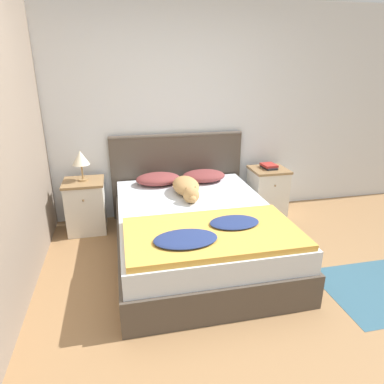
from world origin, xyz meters
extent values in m
plane|color=#997047|center=(0.00, 0.00, 0.00)|extent=(16.00, 16.00, 0.00)
cube|color=silver|center=(0.00, 2.13, 1.27)|extent=(9.00, 0.06, 2.55)
cube|color=gray|center=(-1.46, 1.05, 1.27)|extent=(0.06, 3.10, 2.55)
cube|color=#4C4238|center=(0.08, 0.99, 0.15)|extent=(1.57, 2.09, 0.30)
cube|color=silver|center=(0.08, 0.99, 0.41)|extent=(1.51, 2.03, 0.20)
cube|color=#4C4238|center=(0.08, 2.06, 0.51)|extent=(1.65, 0.04, 1.02)
cylinder|color=#4C4238|center=(0.08, 2.06, 1.02)|extent=(1.65, 0.06, 0.06)
cube|color=silver|center=(-1.04, 1.80, 0.29)|extent=(0.42, 0.40, 0.58)
cube|color=#937047|center=(-1.04, 1.80, 0.60)|extent=(0.45, 0.42, 0.03)
sphere|color=#937047|center=(-1.04, 1.59, 0.46)|extent=(0.02, 0.02, 0.02)
cube|color=silver|center=(1.21, 1.80, 0.29)|extent=(0.42, 0.40, 0.58)
cube|color=#937047|center=(1.21, 1.80, 0.60)|extent=(0.45, 0.42, 0.03)
sphere|color=#937047|center=(1.21, 1.59, 0.46)|extent=(0.02, 0.02, 0.02)
ellipsoid|color=brown|center=(-0.19, 1.80, 0.57)|extent=(0.52, 0.37, 0.13)
ellipsoid|color=brown|center=(0.36, 1.80, 0.57)|extent=(0.52, 0.37, 0.13)
cube|color=gold|center=(0.08, 0.40, 0.53)|extent=(1.44, 0.82, 0.05)
ellipsoid|color=navy|center=(-0.17, 0.28, 0.58)|extent=(0.50, 0.33, 0.05)
ellipsoid|color=navy|center=(0.30, 0.49, 0.57)|extent=(0.43, 0.29, 0.04)
ellipsoid|color=tan|center=(0.07, 1.44, 0.59)|extent=(0.28, 0.47, 0.18)
sphere|color=tan|center=(0.07, 1.16, 0.59)|extent=(0.17, 0.17, 0.17)
ellipsoid|color=tan|center=(0.07, 1.09, 0.58)|extent=(0.08, 0.09, 0.07)
cone|color=tan|center=(0.02, 1.18, 0.65)|extent=(0.05, 0.05, 0.06)
cone|color=tan|center=(0.11, 1.18, 0.65)|extent=(0.05, 0.05, 0.06)
ellipsoid|color=tan|center=(0.11, 1.64, 0.55)|extent=(0.15, 0.22, 0.06)
cube|color=#232328|center=(1.21, 1.82, 0.62)|extent=(0.16, 0.23, 0.02)
cube|color=#AD2D28|center=(1.22, 1.82, 0.65)|extent=(0.18, 0.21, 0.03)
cylinder|color=#9E7A4C|center=(-1.04, 1.82, 0.62)|extent=(0.11, 0.11, 0.02)
cylinder|color=#9E7A4C|center=(-1.04, 1.82, 0.71)|extent=(0.02, 0.02, 0.17)
cone|color=beige|center=(-1.04, 1.82, 0.88)|extent=(0.19, 0.19, 0.16)
camera|label=1|loc=(-0.62, -2.03, 1.84)|focal=32.00mm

